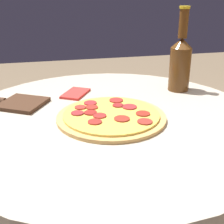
% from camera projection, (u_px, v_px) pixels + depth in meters
% --- Properties ---
extents(table, '(0.89, 0.89, 0.77)m').
position_uv_depth(table, '(110.00, 178.00, 0.96)').
color(table, '#B2A893').
rests_on(table, ground_plane).
extents(pizza, '(0.30, 0.30, 0.02)m').
position_uv_depth(pizza, '(112.00, 116.00, 0.86)').
color(pizza, tan).
rests_on(pizza, table).
extents(beer_bottle, '(0.07, 0.07, 0.28)m').
position_uv_depth(beer_bottle, '(180.00, 61.00, 1.06)').
color(beer_bottle, '#563314').
rests_on(beer_bottle, table).
extents(pizza_paddle, '(0.20, 0.27, 0.02)m').
position_uv_depth(pizza_paddle, '(12.00, 102.00, 0.97)').
color(pizza_paddle, '#422819').
rests_on(pizza_paddle, table).
extents(napkin, '(0.13, 0.11, 0.01)m').
position_uv_depth(napkin, '(75.00, 93.00, 1.05)').
color(napkin, red).
rests_on(napkin, table).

